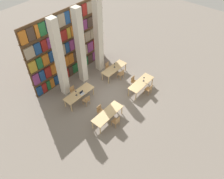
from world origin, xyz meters
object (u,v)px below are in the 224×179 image
Objects in this scene: reading_table_3 at (114,69)px; laptop at (82,93)px; reading_table_0 at (108,114)px; chair_3 at (134,81)px; pillar_center at (80,48)px; desk_lamp_0 at (144,78)px; reading_table_1 at (141,83)px; chair_7 at (108,67)px; chair_5 at (73,91)px; pillar_right at (98,37)px; chair_0 at (116,121)px; desk_lamp_2 at (115,65)px; chair_1 at (100,111)px; chair_6 at (121,74)px; reading_table_2 at (79,94)px; desk_lamp_1 at (76,92)px; chair_2 at (149,89)px; chair_4 at (87,100)px; pillar_left at (60,60)px.

laptop is at bearing -177.72° from reading_table_3.
chair_3 reaches higher than reading_table_0.
pillar_center reaches higher than desk_lamp_0.
laptop reaches higher than reading_table_1.
reading_table_1 is at bearing 88.35° from chair_7.
chair_5 is at bearing -1.03° from chair_7.
pillar_right is 6.75m from chair_0.
desk_lamp_2 is at bearing 19.12° from reading_table_3.
pillar_right is at bearing -137.06° from chair_1.
chair_0 is 4.78m from chair_6.
reading_table_2 is 3.93m from desk_lamp_2.
desk_lamp_0 is at bearing -6.95° from reading_table_1.
chair_5 reaches higher than reading_table_2.
chair_0 is 0.37× the size of reading_table_1.
desk_lamp_1 is 0.20× the size of reading_table_3.
chair_6 is (0.11, -2.24, -2.52)m from pillar_right.
pillar_center reaches higher than reading_table_1.
pillar_center reaches higher than chair_2.
pillar_center is 2.56× the size of reading_table_0.
chair_2 is 1.00× the size of chair_4.
reading_table_1 is 2.68× the size of chair_5.
desk_lamp_1 is at bearing 146.20° from reading_table_1.
pillar_right is at bearing 90.18° from reading_table_1.
reading_table_3 is at bearing -160.88° from desk_lamp_2.
pillar_right reaches higher than chair_7.
desk_lamp_0 is 0.45× the size of chair_7.
chair_1 is 1.00× the size of chair_7.
desk_lamp_2 reaches higher than laptop.
chair_3 is 2.22× the size of desk_lamp_0.
laptop is (0.16, -1.69, -2.20)m from pillar_left.
chair_4 is 3.96m from desk_lamp_2.
chair_7 is at bearing 90.00° from chair_6.
reading_table_0 is 5.94× the size of desk_lamp_0.
chair_7 is (0.04, 0.70, -0.21)m from reading_table_3.
chair_0 is 4.18m from chair_5.
chair_0 is 1.00× the size of chair_4.
chair_0 is at bearing -89.91° from pillar_left.
pillar_left reaches higher than chair_5.
chair_5 reaches higher than reading_table_1.
reading_table_0 is (-3.87, -4.26, -2.32)m from pillar_right.
chair_3 is at bearing -90.23° from reading_table_3.
reading_table_1 is at bearing -36.05° from reading_table_2.
reading_table_0 is at bearing 40.65° from chair_7.
laptop is 3.75m from reading_table_3.
pillar_left is at bearing 92.93° from chair_4.
laptop is at bearing -26.15° from chair_3.
reading_table_0 is 0.73m from chair_1.
chair_2 is 1.00× the size of chair_3.
pillar_left is at bearing 128.38° from chair_2.
reading_table_1 and reading_table_3 have the same top height.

